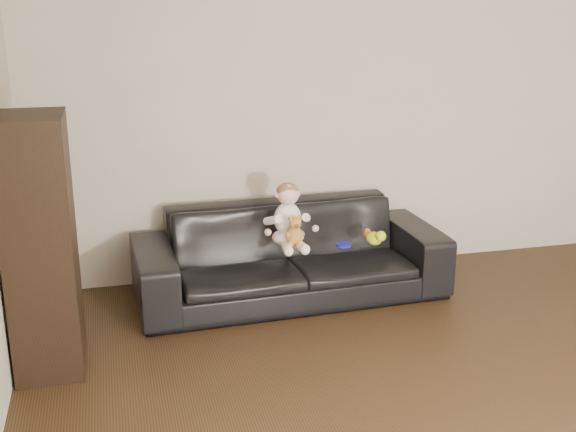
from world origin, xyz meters
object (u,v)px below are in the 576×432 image
object	(u,v)px
toy_green	(374,238)
teddy_bear	(295,231)
toy_blue_disc	(344,245)
sofa	(290,253)
cabinet	(41,246)
toy_rattle	(367,234)
baby	(288,219)

from	to	relation	value
toy_green	teddy_bear	bearing A→B (deg)	-178.83
toy_blue_disc	sofa	bearing A→B (deg)	147.38
cabinet	toy_green	size ratio (longest dim) A/B	11.13
toy_green	toy_blue_disc	distance (m)	0.22
sofa	toy_blue_disc	xyz separation A→B (m)	(0.34, -0.22, 0.11)
toy_rattle	toy_green	bearing A→B (deg)	-90.46
baby	toy_blue_disc	world-z (taller)	baby
cabinet	toy_green	xyz separation A→B (m)	(2.22, 0.44, -0.28)
baby	sofa	bearing A→B (deg)	68.22
toy_green	toy_blue_disc	size ratio (longest dim) A/B	1.22
sofa	toy_green	distance (m)	0.63
sofa	toy_blue_disc	world-z (taller)	sofa
baby	toy_blue_disc	distance (m)	0.44
sofa	cabinet	distance (m)	1.85
sofa	baby	bearing A→B (deg)	-112.20
baby	toy_rattle	size ratio (longest dim) A/B	6.75
baby	cabinet	bearing A→B (deg)	-162.62
toy_rattle	cabinet	bearing A→B (deg)	-165.39
toy_green	toy_rattle	bearing A→B (deg)	89.54
toy_rattle	toy_blue_disc	xyz separation A→B (m)	(-0.22, -0.11, -0.03)
baby	toy_rattle	world-z (taller)	baby
cabinet	toy_rattle	bearing A→B (deg)	14.88
baby	toy_rattle	distance (m)	0.63
toy_green	toy_rattle	size ratio (longest dim) A/B	2.02
toy_rattle	toy_blue_disc	world-z (taller)	toy_rattle
teddy_bear	toy_rattle	distance (m)	0.63
toy_rattle	toy_blue_disc	distance (m)	0.25
baby	toy_green	world-z (taller)	baby
toy_blue_disc	teddy_bear	bearing A→B (deg)	-173.49
teddy_bear	toy_blue_disc	world-z (taller)	teddy_bear
cabinet	toy_blue_disc	xyz separation A→B (m)	(2.01, 0.47, -0.32)
baby	teddy_bear	xyz separation A→B (m)	(0.01, -0.14, -0.05)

